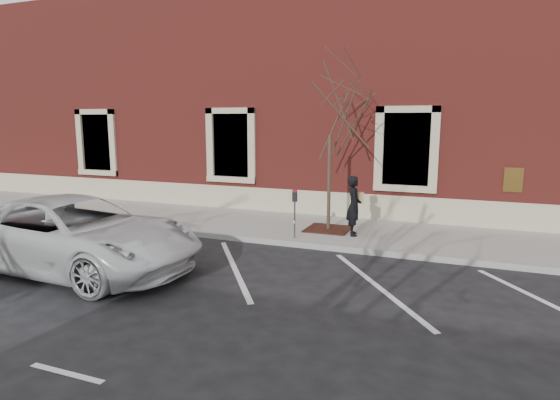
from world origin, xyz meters
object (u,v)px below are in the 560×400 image
at_px(man, 354,206).
at_px(white_truck, 74,234).
at_px(sapling, 330,109).
at_px(parking_meter, 295,205).

xyz_separation_m(man, white_truck, (-5.15, -4.79, -0.16)).
distance_m(man, white_truck, 7.04).
relative_size(sapling, white_truck, 0.85).
relative_size(man, parking_meter, 1.25).
bearing_deg(parking_meter, sapling, 68.96).
relative_size(man, sapling, 0.33).
bearing_deg(parking_meter, man, 36.16).
bearing_deg(man, white_truck, 114.79).
distance_m(man, parking_meter, 1.66).
height_order(sapling, white_truck, sapling).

